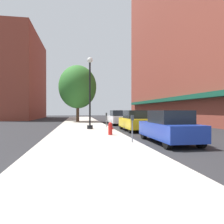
% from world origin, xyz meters
% --- Properties ---
extents(ground_plane, '(90.00, 90.00, 0.00)m').
position_xyz_m(ground_plane, '(4.00, 18.00, 0.00)').
color(ground_plane, '#232326').
extents(sidewalk_slab, '(4.80, 50.00, 0.12)m').
position_xyz_m(sidewalk_slab, '(0.00, 19.00, 0.06)').
color(sidewalk_slab, '#A8A399').
rests_on(sidewalk_slab, ground).
extents(building_right_brick, '(6.80, 40.00, 28.02)m').
position_xyz_m(building_right_brick, '(14.99, 22.00, 13.98)').
color(building_right_brick, brown).
rests_on(building_right_brick, ground).
extents(building_far_background, '(6.80, 18.00, 16.02)m').
position_xyz_m(building_far_background, '(-11.01, 37.00, 7.99)').
color(building_far_background, brown).
rests_on(building_far_background, ground).
extents(lamppost, '(0.48, 0.48, 5.90)m').
position_xyz_m(lamppost, '(0.45, 11.32, 3.20)').
color(lamppost, black).
rests_on(lamppost, sidewalk_slab).
extents(fire_hydrant, '(0.33, 0.26, 0.79)m').
position_xyz_m(fire_hydrant, '(1.47, 6.92, 0.52)').
color(fire_hydrant, red).
rests_on(fire_hydrant, sidewalk_slab).
extents(parking_meter_near, '(0.14, 0.09, 1.31)m').
position_xyz_m(parking_meter_near, '(2.05, 3.78, 0.95)').
color(parking_meter_near, slate).
rests_on(parking_meter_near, sidewalk_slab).
extents(parking_meter_far, '(0.14, 0.09, 1.31)m').
position_xyz_m(parking_meter_far, '(2.05, 12.99, 0.95)').
color(parking_meter_far, slate).
rests_on(parking_meter_far, sidewalk_slab).
extents(tree_near, '(5.12, 5.12, 7.68)m').
position_xyz_m(tree_near, '(-0.56, 22.97, 4.85)').
color(tree_near, '#422D1E').
rests_on(tree_near, sidewalk_slab).
extents(car_blue, '(1.80, 4.30, 1.66)m').
position_xyz_m(car_blue, '(4.00, 3.96, 0.81)').
color(car_blue, black).
rests_on(car_blue, ground).
extents(car_yellow, '(1.80, 4.30, 1.66)m').
position_xyz_m(car_yellow, '(4.00, 10.26, 0.81)').
color(car_yellow, black).
rests_on(car_yellow, ground).
extents(car_white, '(1.80, 4.30, 1.66)m').
position_xyz_m(car_white, '(4.00, 17.47, 0.81)').
color(car_white, black).
rests_on(car_white, ground).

